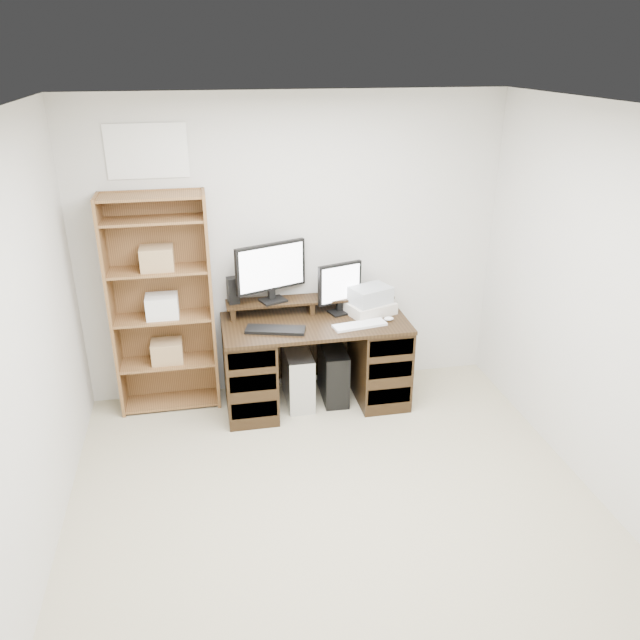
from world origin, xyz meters
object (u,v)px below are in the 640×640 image
object	(u,v)px
monitor_small	(340,286)
tower_silver	(298,377)
desk	(315,360)
monitor_wide	(271,269)
bookshelf	(162,303)
printer	(370,308)
tower_black	(333,373)

from	to	relation	value
monitor_small	tower_silver	distance (m)	0.84
desk	tower_silver	xyz separation A→B (m)	(-0.14, 0.02, -0.15)
monitor_wide	tower_silver	bearing A→B (deg)	-67.07
bookshelf	monitor_wide	bearing A→B (deg)	0.01
printer	bookshelf	bearing A→B (deg)	156.92
tower_silver	bookshelf	world-z (taller)	bookshelf
monitor_wide	tower_black	world-z (taller)	monitor_wide
tower_silver	bookshelf	bearing A→B (deg)	169.80
bookshelf	monitor_small	bearing A→B (deg)	-2.93
tower_silver	tower_black	distance (m)	0.31
tower_black	desk	bearing A→B (deg)	-164.62
monitor_small	printer	size ratio (longest dim) A/B	1.15
printer	monitor_wide	bearing A→B (deg)	151.93
tower_black	bookshelf	distance (m)	1.54
tower_silver	tower_black	xyz separation A→B (m)	(0.31, 0.02, -0.01)
monitor_small	printer	world-z (taller)	monitor_small
desk	monitor_wide	xyz separation A→B (m)	(-0.32, 0.21, 0.75)
printer	tower_black	bearing A→B (deg)	168.15
desk	printer	xyz separation A→B (m)	(0.48, 0.08, 0.41)
monitor_small	printer	distance (m)	0.32
monitor_wide	tower_silver	xyz separation A→B (m)	(0.18, -0.19, -0.90)
monitor_wide	tower_silver	distance (m)	0.94
desk	monitor_wide	world-z (taller)	monitor_wide
monitor_small	monitor_wide	bearing A→B (deg)	155.41
monitor_wide	tower_black	xyz separation A→B (m)	(0.49, -0.17, -0.91)
monitor_small	tower_black	world-z (taller)	monitor_small
desk	monitor_wide	bearing A→B (deg)	146.47
desk	printer	size ratio (longest dim) A/B	4.03
monitor_wide	bookshelf	bearing A→B (deg)	159.58
tower_silver	printer	bearing A→B (deg)	4.75
desk	monitor_small	xyz separation A→B (m)	(0.24, 0.14, 0.59)
monitor_wide	tower_silver	size ratio (longest dim) A/B	1.24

